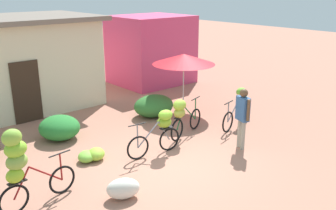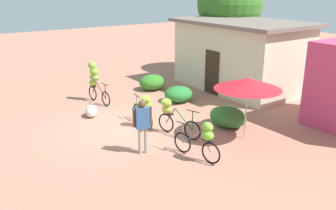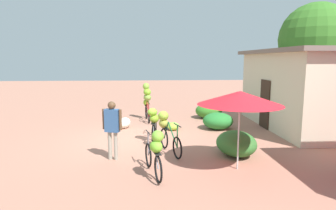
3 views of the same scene
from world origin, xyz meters
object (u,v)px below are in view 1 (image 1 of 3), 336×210
object	(u,v)px
produce_sack	(123,189)
bicycle_near_pile	(161,128)
person_vendor	(243,112)
bicycle_by_shop	(239,105)
banana_pile_on_ground	(92,155)
bicycle_center_loaded	(182,114)
bicycle_leftmost	(20,162)
building_low	(5,64)
market_umbrella	(184,59)
shop_pink	(151,50)

from	to	relation	value
produce_sack	bicycle_near_pile	bearing A→B (deg)	30.53
person_vendor	bicycle_by_shop	bearing A→B (deg)	40.78
bicycle_by_shop	produce_sack	size ratio (longest dim) A/B	2.39
banana_pile_on_ground	produce_sack	bearing A→B (deg)	-101.22
bicycle_near_pile	bicycle_center_loaded	size ratio (longest dim) A/B	0.95
bicycle_leftmost	produce_sack	size ratio (longest dim) A/B	2.49
building_low	bicycle_by_shop	bearing A→B (deg)	-52.77
banana_pile_on_ground	person_vendor	distance (m)	4.09
bicycle_near_pile	produce_sack	bearing A→B (deg)	-149.47
market_umbrella	bicycle_near_pile	size ratio (longest dim) A/B	1.34
building_low	person_vendor	bearing A→B (deg)	-65.02
market_umbrella	bicycle_leftmost	size ratio (longest dim) A/B	1.23
shop_pink	person_vendor	distance (m)	7.86
shop_pink	bicycle_by_shop	xyz separation A→B (m)	(-1.39, -6.18, -0.82)
market_umbrella	bicycle_near_pile	distance (m)	3.70
bicycle_by_shop	banana_pile_on_ground	distance (m)	4.91
bicycle_center_loaded	produce_sack	distance (m)	3.52
building_low	bicycle_by_shop	world-z (taller)	building_low
bicycle_center_loaded	bicycle_by_shop	xyz separation A→B (m)	(2.08, -0.39, -0.05)
bicycle_near_pile	bicycle_by_shop	distance (m)	3.19
bicycle_leftmost	bicycle_center_loaded	world-z (taller)	bicycle_leftmost
shop_pink	market_umbrella	world-z (taller)	shop_pink
building_low	shop_pink	size ratio (longest dim) A/B	1.99
market_umbrella	bicycle_by_shop	size ratio (longest dim) A/B	1.28
bicycle_leftmost	bicycle_near_pile	bearing A→B (deg)	3.78
market_umbrella	banana_pile_on_ground	distance (m)	4.92
bicycle_leftmost	banana_pile_on_ground	xyz separation A→B (m)	(2.08, 1.04, -0.89)
bicycle_leftmost	person_vendor	distance (m)	5.63
bicycle_near_pile	bicycle_center_loaded	xyz separation A→B (m)	(1.11, 0.36, 0.02)
person_vendor	bicycle_leftmost	bearing A→B (deg)	170.19
shop_pink	person_vendor	world-z (taller)	shop_pink
shop_pink	bicycle_center_loaded	distance (m)	6.79
bicycle_near_pile	bicycle_leftmost	bearing A→B (deg)	-176.22
banana_pile_on_ground	bicycle_near_pile	bearing A→B (deg)	-26.29
building_low	banana_pile_on_ground	xyz separation A→B (m)	(0.09, -5.61, -1.49)
shop_pink	banana_pile_on_ground	xyz separation A→B (m)	(-6.20, -5.35, -1.35)
bicycle_leftmost	bicycle_center_loaded	bearing A→B (deg)	7.13
building_low	bicycle_near_pile	xyz separation A→B (m)	(1.71, -6.41, -0.93)
banana_pile_on_ground	shop_pink	bearing A→B (deg)	40.78
building_low	bicycle_center_loaded	bearing A→B (deg)	-65.03
bicycle_leftmost	bicycle_near_pile	world-z (taller)	bicycle_leftmost
bicycle_center_loaded	banana_pile_on_ground	xyz separation A→B (m)	(-2.73, 0.44, -0.59)
market_umbrella	bicycle_leftmost	world-z (taller)	market_umbrella
shop_pink	produce_sack	distance (m)	9.95
bicycle_near_pile	shop_pink	bearing A→B (deg)	53.30
building_low	bicycle_leftmost	size ratio (longest dim) A/B	3.66
shop_pink	person_vendor	size ratio (longest dim) A/B	1.91
bicycle_leftmost	bicycle_center_loaded	distance (m)	4.86
bicycle_by_shop	produce_sack	bearing A→B (deg)	-167.54
market_umbrella	bicycle_by_shop	distance (m)	2.49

